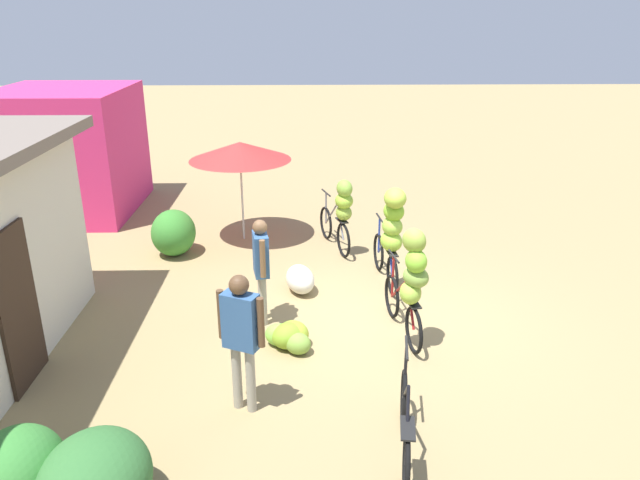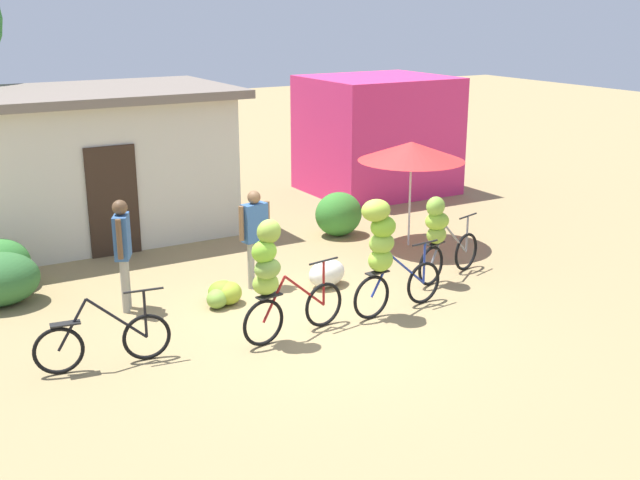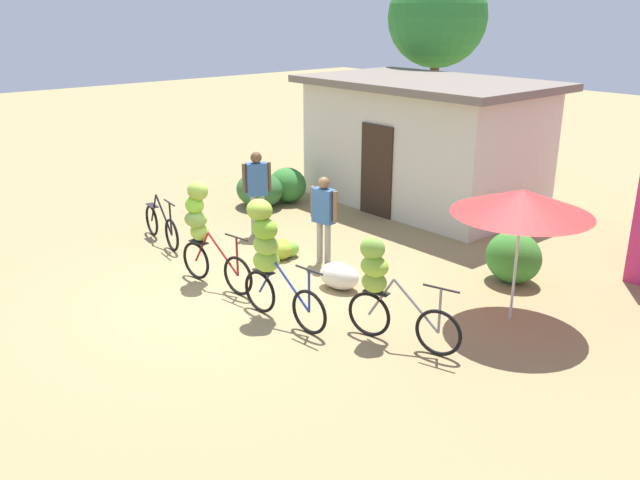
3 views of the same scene
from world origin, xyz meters
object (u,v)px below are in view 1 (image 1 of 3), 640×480
shop_pink (68,151)px  banana_pile_on_ground (290,336)px  bicycle_center_loaded (391,229)px  bicycle_near_pile (411,280)px  produce_sack (300,279)px  person_bystander (261,261)px  person_vendor (241,329)px  bicycle_leftmost (405,425)px  bicycle_by_shop (341,210)px  market_umbrella (240,151)px

shop_pink → banana_pile_on_ground: shop_pink is taller
shop_pink → bicycle_center_loaded: 8.03m
bicycle_near_pile → produce_sack: 2.38m
bicycle_near_pile → person_bystander: bearing=71.3°
banana_pile_on_ground → person_vendor: person_vendor is taller
bicycle_leftmost → produce_sack: (3.90, 1.11, -0.13)m
bicycle_by_shop → person_bystander: 2.99m
bicycle_center_loaded → bicycle_by_shop: 1.77m
person_vendor → bicycle_leftmost: bearing=-114.9°
bicycle_by_shop → person_bystander: size_ratio=1.02×
banana_pile_on_ground → person_bystander: person_bystander is taller
bicycle_near_pile → produce_sack: bearing=41.5°
bicycle_center_loaded → person_bystander: (-1.09, 2.02, -0.08)m
shop_pink → person_bystander: bearing=-139.6°
bicycle_near_pile → bicycle_center_loaded: size_ratio=0.97×
bicycle_near_pile → produce_sack: (1.69, 1.50, -0.75)m
market_umbrella → bicycle_leftmost: market_umbrella is taller
person_vendor → bicycle_near_pile: bearing=-56.4°
bicycle_center_loaded → bicycle_by_shop: (1.61, 0.72, -0.21)m
bicycle_near_pile → market_umbrella: bearing=32.4°
bicycle_center_loaded → produce_sack: (-0.08, 1.47, -0.83)m
bicycle_center_loaded → banana_pile_on_ground: bearing=138.7°
shop_pink → person_vendor: shop_pink is taller
bicycle_near_pile → banana_pile_on_ground: (-0.05, 1.62, -0.80)m
bicycle_by_shop → bicycle_leftmost: bearing=-176.4°
bicycle_by_shop → person_bystander: bearing=154.3°
bicycle_center_loaded → bicycle_near_pile: bearing=-179.2°
produce_sack → person_vendor: person_vendor is taller
banana_pile_on_ground → person_bystander: (0.74, 0.42, 0.81)m
person_vendor → person_bystander: 2.10m
bicycle_leftmost → banana_pile_on_ground: 2.50m
market_umbrella → bicycle_by_shop: size_ratio=1.21×
market_umbrella → bicycle_by_shop: market_umbrella is taller
market_umbrella → bicycle_leftmost: bearing=-160.5°
person_vendor → person_bystander: (2.09, -0.07, -0.07)m
bicycle_by_shop → produce_sack: bicycle_by_shop is taller
shop_pink → market_umbrella: bearing=-116.3°
bicycle_center_loaded → person_vendor: (-3.18, 2.09, -0.02)m
bicycle_leftmost → person_bystander: size_ratio=1.06×
bicycle_by_shop → person_vendor: 4.99m
bicycle_leftmost → bicycle_by_shop: bicycle_by_shop is taller
bicycle_leftmost → bicycle_by_shop: 5.62m
shop_pink → bicycle_by_shop: bearing=-115.1°
shop_pink → bicycle_by_shop: (-2.80, -5.98, -0.53)m
bicycle_leftmost → bicycle_center_loaded: bicycle_center_loaded is taller
bicycle_leftmost → bicycle_by_shop: (5.59, 0.36, 0.50)m
market_umbrella → bicycle_near_pile: 5.02m
bicycle_center_loaded → banana_pile_on_ground: bicycle_center_loaded is taller
shop_pink → banana_pile_on_ground: 8.14m
banana_pile_on_ground → produce_sack: 1.75m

